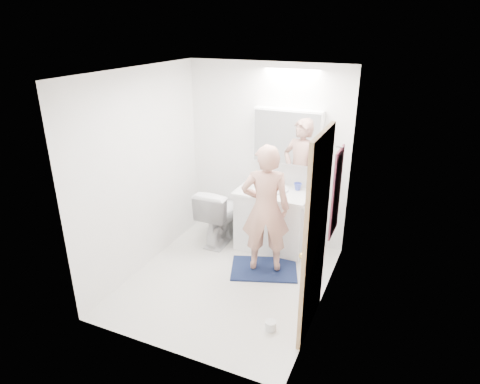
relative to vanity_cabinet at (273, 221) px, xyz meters
The scene contains 23 objects.
floor 1.06m from the vanity_cabinet, 102.22° to the right, with size 2.50×2.50×0.00m, color silver.
ceiling 2.24m from the vanity_cabinet, 102.22° to the right, with size 2.50×2.50×0.00m, color white.
wall_back 0.88m from the vanity_cabinet, 126.25° to the left, with size 2.50×2.50×0.00m, color white.
wall_front 2.37m from the vanity_cabinet, 95.39° to the right, with size 2.50×2.50×0.00m, color white.
wall_left 1.82m from the vanity_cabinet, 143.60° to the right, with size 2.50×2.50×0.00m, color white.
wall_right 1.54m from the vanity_cabinet, 47.28° to the right, with size 2.50×2.50×0.00m, color white.
vanity_cabinet is the anchor object (origin of this frame).
countertop 0.41m from the vanity_cabinet, 63.43° to the right, with size 0.95×0.58×0.04m, color white.
sink_basin 0.45m from the vanity_cabinet, 90.00° to the left, with size 0.36×0.36×0.03m, color white.
faucet 0.56m from the vanity_cabinet, 90.00° to the left, with size 0.02×0.02×0.16m, color silver.
medicine_cabinet 1.13m from the vanity_cabinet, 66.56° to the left, with size 0.88×0.14×0.70m, color white.
mirror_panel 1.12m from the vanity_cabinet, 55.81° to the left, with size 0.84×0.01×0.66m, color silver.
toilet 0.73m from the vanity_cabinet, behind, with size 0.45×0.79×0.80m, color silver.
bath_rug 0.70m from the vanity_cabinet, 79.60° to the right, with size 0.80×0.55×0.02m, color #162246.
person 0.73m from the vanity_cabinet, 79.60° to the right, with size 0.57×0.37×1.56m, color tan.
door 1.69m from the vanity_cabinet, 56.48° to the right, with size 0.04×0.80×2.00m, color tan.
door_knob 1.90m from the vanity_cabinet, 62.77° to the right, with size 0.06×0.06×0.06m, color gold.
towel 1.20m from the vanity_cabinet, 25.53° to the right, with size 0.02×0.42×1.00m, color #13203D.
towel_hook 1.55m from the vanity_cabinet, 25.86° to the right, with size 0.02×0.02×0.07m, color silver.
soap_bottle_a 0.63m from the vanity_cabinet, 153.50° to the left, with size 0.08×0.08×0.20m, color #CFB986.
soap_bottle_b 0.56m from the vanity_cabinet, 126.64° to the left, with size 0.08×0.08×0.17m, color #548BB5.
toothbrush_cup 0.57m from the vanity_cabinet, 30.37° to the left, with size 0.10×0.10×0.10m, color #3E4FBB.
toilet_paper_roll 1.69m from the vanity_cabinet, 70.76° to the right, with size 0.11×0.11×0.10m, color silver.
Camera 1 is at (1.80, -3.72, 2.84)m, focal length 30.93 mm.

